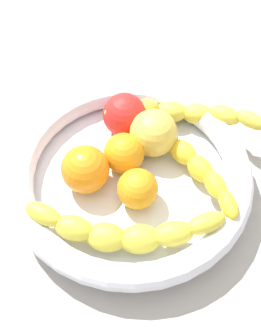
{
  "coord_description": "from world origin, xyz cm",
  "views": [
    {
      "loc": [
        -5.79,
        34.35,
        57.84
      ],
      "look_at": [
        0.0,
        0.0,
        8.05
      ],
      "focal_mm": 48.24,
      "sensor_mm": 36.0,
      "label": 1
    }
  ],
  "objects_px": {
    "tomato_red": "(125,115)",
    "apple_yellow": "(154,133)",
    "fruit_bowl": "(130,177)",
    "orange_mid_right": "(85,169)",
    "orange_mid_left": "(138,189)",
    "banana_draped_right": "(189,160)",
    "orange_front": "(124,153)",
    "banana_arching_top": "(185,113)",
    "banana_draped_left": "(123,231)"
  },
  "relations": [
    {
      "from": "banana_arching_top",
      "to": "tomato_red",
      "type": "distance_m",
      "value": 0.09
    },
    {
      "from": "banana_draped_right",
      "to": "orange_mid_left",
      "type": "distance_m",
      "value": 0.09
    },
    {
      "from": "fruit_bowl",
      "to": "apple_yellow",
      "type": "bearing_deg",
      "value": -109.97
    },
    {
      "from": "tomato_red",
      "to": "banana_draped_right",
      "type": "bearing_deg",
      "value": 148.71
    },
    {
      "from": "banana_arching_top",
      "to": "orange_mid_left",
      "type": "relative_size",
      "value": 4.38
    },
    {
      "from": "banana_draped_right",
      "to": "banana_arching_top",
      "type": "relative_size",
      "value": 0.71
    },
    {
      "from": "banana_draped_right",
      "to": "orange_front",
      "type": "bearing_deg",
      "value": 3.31
    },
    {
      "from": "orange_front",
      "to": "fruit_bowl",
      "type": "bearing_deg",
      "value": 118.82
    },
    {
      "from": "banana_draped_left",
      "to": "orange_front",
      "type": "xyz_separation_m",
      "value": [
        0.02,
        -0.12,
        0.0
      ]
    },
    {
      "from": "tomato_red",
      "to": "apple_yellow",
      "type": "distance_m",
      "value": 0.05
    },
    {
      "from": "banana_arching_top",
      "to": "apple_yellow",
      "type": "bearing_deg",
      "value": 50.44
    },
    {
      "from": "banana_draped_right",
      "to": "banana_draped_left",
      "type": "bearing_deg",
      "value": 60.65
    },
    {
      "from": "banana_draped_left",
      "to": "apple_yellow",
      "type": "bearing_deg",
      "value": -95.71
    },
    {
      "from": "banana_draped_right",
      "to": "tomato_red",
      "type": "xyz_separation_m",
      "value": [
        0.1,
        -0.06,
        0.01
      ]
    },
    {
      "from": "banana_draped_left",
      "to": "orange_mid_right",
      "type": "height_order",
      "value": "orange_mid_right"
    },
    {
      "from": "fruit_bowl",
      "to": "apple_yellow",
      "type": "xyz_separation_m",
      "value": [
        -0.02,
        -0.06,
        0.03
      ]
    },
    {
      "from": "orange_mid_right",
      "to": "banana_draped_right",
      "type": "bearing_deg",
      "value": -162.16
    },
    {
      "from": "banana_draped_left",
      "to": "orange_mid_right",
      "type": "relative_size",
      "value": 3.92
    },
    {
      "from": "banana_arching_top",
      "to": "orange_mid_right",
      "type": "xyz_separation_m",
      "value": [
        0.12,
        0.12,
        0.0
      ]
    },
    {
      "from": "fruit_bowl",
      "to": "orange_mid_left",
      "type": "relative_size",
      "value": 6.1
    },
    {
      "from": "fruit_bowl",
      "to": "banana_draped_left",
      "type": "height_order",
      "value": "banana_draped_left"
    },
    {
      "from": "orange_front",
      "to": "apple_yellow",
      "type": "relative_size",
      "value": 0.83
    },
    {
      "from": "banana_draped_right",
      "to": "orange_front",
      "type": "distance_m",
      "value": 0.09
    },
    {
      "from": "fruit_bowl",
      "to": "banana_draped_right",
      "type": "relative_size",
      "value": 1.98
    },
    {
      "from": "orange_front",
      "to": "orange_mid_left",
      "type": "distance_m",
      "value": 0.06
    },
    {
      "from": "orange_front",
      "to": "orange_mid_left",
      "type": "relative_size",
      "value": 1.04
    },
    {
      "from": "fruit_bowl",
      "to": "orange_mid_left",
      "type": "distance_m",
      "value": 0.04
    },
    {
      "from": "orange_mid_left",
      "to": "orange_mid_right",
      "type": "relative_size",
      "value": 0.83
    },
    {
      "from": "tomato_red",
      "to": "apple_yellow",
      "type": "relative_size",
      "value": 0.94
    },
    {
      "from": "orange_front",
      "to": "tomato_red",
      "type": "relative_size",
      "value": 0.88
    },
    {
      "from": "banana_draped_right",
      "to": "fruit_bowl",
      "type": "bearing_deg",
      "value": 21.03
    },
    {
      "from": "banana_draped_left",
      "to": "orange_mid_left",
      "type": "bearing_deg",
      "value": -96.56
    },
    {
      "from": "banana_draped_right",
      "to": "orange_mid_right",
      "type": "distance_m",
      "value": 0.14
    },
    {
      "from": "banana_draped_right",
      "to": "apple_yellow",
      "type": "distance_m",
      "value": 0.06
    },
    {
      "from": "orange_mid_left",
      "to": "orange_mid_right",
      "type": "height_order",
      "value": "orange_mid_right"
    },
    {
      "from": "orange_mid_left",
      "to": "fruit_bowl",
      "type": "bearing_deg",
      "value": -63.95
    },
    {
      "from": "orange_front",
      "to": "apple_yellow",
      "type": "distance_m",
      "value": 0.05
    },
    {
      "from": "tomato_red",
      "to": "fruit_bowl",
      "type": "bearing_deg",
      "value": 104.9
    },
    {
      "from": "banana_arching_top",
      "to": "orange_front",
      "type": "bearing_deg",
      "value": 48.66
    },
    {
      "from": "banana_arching_top",
      "to": "apple_yellow",
      "type": "distance_m",
      "value": 0.06
    },
    {
      "from": "orange_mid_right",
      "to": "apple_yellow",
      "type": "bearing_deg",
      "value": -136.94
    },
    {
      "from": "orange_mid_right",
      "to": "tomato_red",
      "type": "distance_m",
      "value": 0.11
    },
    {
      "from": "orange_mid_right",
      "to": "apple_yellow",
      "type": "height_order",
      "value": "apple_yellow"
    },
    {
      "from": "orange_mid_right",
      "to": "apple_yellow",
      "type": "relative_size",
      "value": 0.96
    },
    {
      "from": "banana_draped_left",
      "to": "banana_draped_right",
      "type": "xyz_separation_m",
      "value": [
        -0.07,
        -0.12,
        -0.0
      ]
    },
    {
      "from": "banana_arching_top",
      "to": "apple_yellow",
      "type": "height_order",
      "value": "apple_yellow"
    },
    {
      "from": "fruit_bowl",
      "to": "apple_yellow",
      "type": "distance_m",
      "value": 0.07
    },
    {
      "from": "tomato_red",
      "to": "orange_mid_right",
      "type": "bearing_deg",
      "value": 71.54
    },
    {
      "from": "fruit_bowl",
      "to": "banana_draped_right",
      "type": "xyz_separation_m",
      "value": [
        -0.08,
        -0.03,
        0.02
      ]
    },
    {
      "from": "fruit_bowl",
      "to": "apple_yellow",
      "type": "relative_size",
      "value": 4.89
    }
  ]
}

